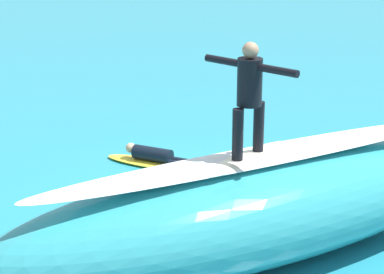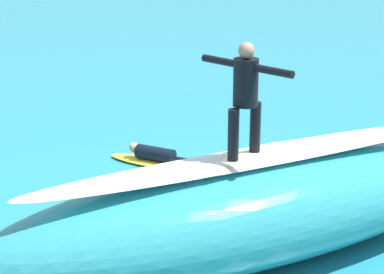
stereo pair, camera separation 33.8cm
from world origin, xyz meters
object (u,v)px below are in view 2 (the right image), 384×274
surfboard_riding (244,159)px  surfboard_paddling (156,163)px  surfer_paddling (161,155)px  surfer_riding (245,91)px

surfboard_riding → surfboard_paddling: size_ratio=0.94×
surfboard_riding → surfboard_paddling: surfboard_riding is taller
surfboard_paddling → surfer_paddling: (-0.08, 0.10, 0.18)m
surfboard_paddling → surfer_paddling: bearing=-180.0°
surfer_riding → surfer_paddling: bearing=-118.1°
surfer_paddling → surfer_riding: bearing=136.1°
surfboard_paddling → surfboard_riding: bearing=137.4°
surfboard_riding → surfer_riding: bearing=157.1°
surfboard_riding → surfer_paddling: 4.50m
surfboard_riding → surfer_riding: surfer_riding is taller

